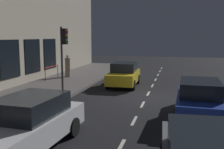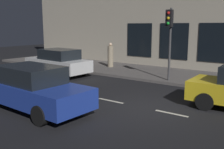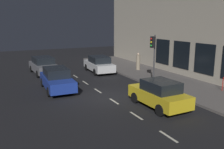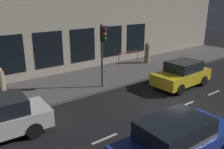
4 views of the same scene
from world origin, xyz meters
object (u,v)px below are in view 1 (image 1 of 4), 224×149
(parked_car_0, at_px, (199,99))
(pedestrian_1, at_px, (68,67))
(traffic_light, at_px, (64,46))
(parked_car_2, at_px, (29,123))
(parked_car_3, at_px, (124,75))

(parked_car_0, relative_size, pedestrian_1, 2.60)
(traffic_light, relative_size, parked_car_0, 0.81)
(parked_car_2, distance_m, parked_car_3, 10.59)
(parked_car_2, relative_size, parked_car_3, 1.12)
(traffic_light, bearing_deg, parked_car_3, -120.73)
(pedestrian_1, bearing_deg, parked_car_2, -24.21)
(parked_car_3, height_order, pedestrian_1, pedestrian_1)
(traffic_light, bearing_deg, parked_car_0, 163.71)
(parked_car_0, distance_m, parked_car_3, 7.57)
(parked_car_0, bearing_deg, parked_car_3, 127.51)
(parked_car_3, relative_size, pedestrian_1, 2.22)
(parked_car_2, height_order, pedestrian_1, pedestrian_1)
(parked_car_2, bearing_deg, pedestrian_1, -68.48)
(parked_car_0, distance_m, pedestrian_1, 12.46)
(traffic_light, relative_size, parked_car_2, 0.85)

